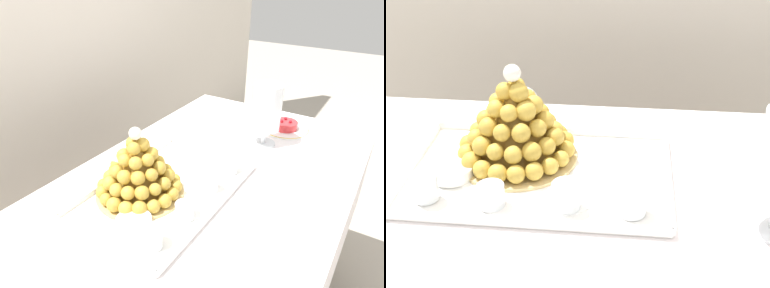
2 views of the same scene
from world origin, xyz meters
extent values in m
cube|color=silver|center=(0.00, 0.98, 1.25)|extent=(4.80, 0.10, 2.50)
cylinder|color=brown|center=(0.59, -0.35, 0.39)|extent=(0.04, 0.04, 0.78)
cylinder|color=brown|center=(0.59, 0.35, 0.39)|extent=(0.04, 0.04, 0.78)
cube|color=brown|center=(0.00, 0.00, 0.79)|extent=(1.30, 0.81, 0.02)
cube|color=white|center=(0.00, 0.00, 0.80)|extent=(1.36, 0.87, 0.00)
cube|color=white|center=(0.00, -0.44, 0.60)|extent=(1.36, 0.01, 0.39)
cube|color=white|center=(0.00, 0.44, 0.60)|extent=(1.36, 0.01, 0.39)
cube|color=white|center=(0.68, 0.00, 0.60)|extent=(0.01, 0.87, 0.39)
cube|color=white|center=(-0.17, 0.08, 0.81)|extent=(0.57, 0.37, 0.01)
cube|color=white|center=(-0.17, -0.11, 0.82)|extent=(0.57, 0.01, 0.02)
cube|color=white|center=(-0.17, 0.26, 0.82)|extent=(0.57, 0.01, 0.02)
cube|color=white|center=(-0.46, 0.08, 0.82)|extent=(0.01, 0.37, 0.02)
cube|color=white|center=(0.11, 0.08, 0.82)|extent=(0.01, 0.37, 0.02)
cylinder|color=white|center=(-0.17, 0.08, 0.81)|extent=(0.34, 0.34, 0.00)
cylinder|color=tan|center=(-0.23, 0.13, 0.81)|extent=(0.28, 0.28, 0.01)
cone|color=#A97E2D|center=(-0.23, 0.13, 0.91)|extent=(0.19, 0.19, 0.18)
sphere|color=gold|center=(-0.12, 0.13, 0.84)|extent=(0.04, 0.04, 0.04)
sphere|color=gold|center=(-0.13, 0.17, 0.84)|extent=(0.04, 0.04, 0.04)
sphere|color=gold|center=(-0.15, 0.21, 0.84)|extent=(0.04, 0.04, 0.04)
sphere|color=gold|center=(-0.18, 0.23, 0.84)|extent=(0.04, 0.04, 0.04)
sphere|color=gold|center=(-0.21, 0.25, 0.84)|extent=(0.04, 0.04, 0.04)
sphere|color=gold|center=(-0.25, 0.25, 0.84)|extent=(0.04, 0.04, 0.04)
sphere|color=gold|center=(-0.29, 0.23, 0.84)|extent=(0.04, 0.04, 0.04)
sphere|color=gold|center=(-0.32, 0.21, 0.84)|extent=(0.04, 0.04, 0.04)
sphere|color=gold|center=(-0.34, 0.17, 0.84)|extent=(0.04, 0.04, 0.04)
sphere|color=gold|center=(-0.34, 0.13, 0.84)|extent=(0.04, 0.04, 0.04)
sphere|color=gold|center=(-0.34, 0.10, 0.84)|extent=(0.04, 0.04, 0.04)
sphere|color=gold|center=(-0.32, 0.06, 0.84)|extent=(0.04, 0.04, 0.04)
sphere|color=gold|center=(-0.29, 0.04, 0.84)|extent=(0.04, 0.04, 0.04)
sphere|color=gold|center=(-0.25, 0.02, 0.84)|extent=(0.04, 0.04, 0.04)
sphere|color=gold|center=(-0.21, 0.02, 0.84)|extent=(0.04, 0.04, 0.04)
sphere|color=gold|center=(-0.18, 0.04, 0.84)|extent=(0.04, 0.04, 0.04)
sphere|color=gold|center=(-0.15, 0.06, 0.84)|extent=(0.04, 0.04, 0.04)
sphere|color=gold|center=(-0.13, 0.10, 0.84)|extent=(0.04, 0.04, 0.04)
sphere|color=gold|center=(-0.15, 0.16, 0.87)|extent=(0.04, 0.04, 0.04)
sphere|color=gold|center=(-0.17, 0.20, 0.87)|extent=(0.04, 0.04, 0.04)
sphere|color=gold|center=(-0.20, 0.22, 0.88)|extent=(0.04, 0.04, 0.04)
sphere|color=gold|center=(-0.24, 0.22, 0.87)|extent=(0.04, 0.04, 0.04)
sphere|color=gold|center=(-0.28, 0.21, 0.88)|extent=(0.04, 0.04, 0.04)
sphere|color=gold|center=(-0.31, 0.18, 0.88)|extent=(0.04, 0.04, 0.04)
sphere|color=gold|center=(-0.32, 0.14, 0.87)|extent=(0.04, 0.04, 0.04)
sphere|color=gold|center=(-0.32, 0.10, 0.88)|extent=(0.04, 0.04, 0.04)
sphere|color=gold|center=(-0.29, 0.07, 0.88)|extent=(0.04, 0.04, 0.04)
sphere|color=gold|center=(-0.26, 0.05, 0.88)|extent=(0.04, 0.04, 0.04)
sphere|color=gold|center=(-0.22, 0.05, 0.87)|extent=(0.04, 0.04, 0.04)
sphere|color=gold|center=(-0.18, 0.06, 0.88)|extent=(0.04, 0.04, 0.04)
sphere|color=gold|center=(-0.16, 0.09, 0.87)|extent=(0.04, 0.04, 0.04)
sphere|color=gold|center=(-0.14, 0.13, 0.88)|extent=(0.04, 0.04, 0.04)
sphere|color=gold|center=(-0.18, 0.18, 0.91)|extent=(0.04, 0.04, 0.04)
sphere|color=gold|center=(-0.22, 0.20, 0.91)|extent=(0.04, 0.04, 0.04)
sphere|color=gold|center=(-0.26, 0.20, 0.91)|extent=(0.04, 0.04, 0.04)
sphere|color=gold|center=(-0.29, 0.17, 0.91)|extent=(0.04, 0.04, 0.04)
sphere|color=gold|center=(-0.30, 0.13, 0.91)|extent=(0.04, 0.04, 0.04)
sphere|color=gold|center=(-0.28, 0.09, 0.91)|extent=(0.04, 0.04, 0.04)
sphere|color=gold|center=(-0.25, 0.07, 0.91)|extent=(0.04, 0.04, 0.04)
sphere|color=gold|center=(-0.21, 0.07, 0.91)|extent=(0.04, 0.04, 0.04)
sphere|color=gold|center=(-0.18, 0.10, 0.91)|extent=(0.04, 0.04, 0.04)
sphere|color=gold|center=(-0.17, 0.14, 0.91)|extent=(0.04, 0.04, 0.04)
sphere|color=gold|center=(-0.21, 0.17, 0.95)|extent=(0.04, 0.04, 0.04)
sphere|color=gold|center=(-0.25, 0.17, 0.94)|extent=(0.04, 0.04, 0.04)
sphere|color=gold|center=(-0.27, 0.15, 0.95)|extent=(0.04, 0.04, 0.04)
sphere|color=gold|center=(-0.27, 0.11, 0.95)|extent=(0.04, 0.04, 0.04)
sphere|color=gold|center=(-0.23, 0.09, 0.95)|extent=(0.04, 0.04, 0.04)
sphere|color=gold|center=(-0.20, 0.11, 0.95)|extent=(0.04, 0.04, 0.04)
sphere|color=gold|center=(-0.19, 0.14, 0.95)|extent=(0.04, 0.04, 0.04)
sphere|color=gold|center=(-0.23, 0.15, 0.98)|extent=(0.04, 0.04, 0.04)
sphere|color=gold|center=(-0.25, 0.13, 0.98)|extent=(0.04, 0.04, 0.04)
sphere|color=gold|center=(-0.22, 0.12, 0.98)|extent=(0.04, 0.04, 0.04)
sphere|color=white|center=(-0.23, 0.13, 1.02)|extent=(0.04, 0.04, 0.04)
cylinder|color=silver|center=(-0.39, -0.04, 0.84)|extent=(0.05, 0.05, 0.06)
cylinder|color=#F4EAC6|center=(-0.39, -0.04, 0.82)|extent=(0.05, 0.05, 0.02)
cylinder|color=white|center=(-0.39, -0.04, 0.84)|extent=(0.05, 0.05, 0.02)
sphere|color=brown|center=(-0.40, -0.04, 0.86)|extent=(0.01, 0.01, 0.01)
cylinder|color=silver|center=(-0.25, -0.05, 0.83)|extent=(0.06, 0.06, 0.05)
cylinder|color=gold|center=(-0.25, -0.05, 0.82)|extent=(0.05, 0.05, 0.02)
cylinder|color=#EAC166|center=(-0.25, -0.05, 0.84)|extent=(0.05, 0.05, 0.01)
sphere|color=brown|center=(-0.25, -0.04, 0.85)|extent=(0.02, 0.02, 0.02)
cylinder|color=silver|center=(-0.10, -0.04, 0.84)|extent=(0.06, 0.06, 0.06)
cylinder|color=#F4EAC6|center=(-0.10, -0.04, 0.82)|extent=(0.05, 0.05, 0.02)
cylinder|color=white|center=(-0.10, -0.04, 0.84)|extent=(0.05, 0.05, 0.02)
sphere|color=brown|center=(-0.10, -0.04, 0.85)|extent=(0.02, 0.02, 0.02)
cylinder|color=silver|center=(0.03, -0.04, 0.84)|extent=(0.06, 0.06, 0.06)
cylinder|color=brown|center=(0.03, -0.04, 0.82)|extent=(0.05, 0.05, 0.02)
cylinder|color=#8C603D|center=(0.03, -0.04, 0.84)|extent=(0.05, 0.05, 0.02)
sphere|color=brown|center=(0.04, -0.04, 0.85)|extent=(0.02, 0.02, 0.02)
cylinder|color=white|center=(-0.36, 0.05, 0.82)|extent=(0.10, 0.10, 0.03)
cylinder|color=#F2CC59|center=(-0.36, 0.05, 0.84)|extent=(0.09, 0.09, 0.00)
cylinder|color=white|center=(0.31, -0.06, 0.81)|extent=(0.10, 0.10, 0.01)
cylinder|color=white|center=(0.31, -0.06, 0.84)|extent=(0.02, 0.02, 0.06)
cylinder|color=white|center=(0.31, -0.06, 0.96)|extent=(0.11, 0.11, 0.18)
cylinder|color=pink|center=(0.32, -0.06, 0.89)|extent=(0.04, 0.04, 0.03)
cylinder|color=#72B2E0|center=(0.29, -0.04, 0.89)|extent=(0.05, 0.04, 0.05)
cylinder|color=brown|center=(0.30, -0.07, 0.89)|extent=(0.05, 0.04, 0.05)
cylinder|color=yellow|center=(0.33, -0.05, 0.91)|extent=(0.05, 0.04, 0.05)
cylinder|color=pink|center=(0.30, -0.03, 0.91)|extent=(0.06, 0.04, 0.05)
cylinder|color=yellow|center=(0.28, -0.07, 0.91)|extent=(0.05, 0.04, 0.05)
cylinder|color=pink|center=(0.32, -0.09, 0.91)|extent=(0.05, 0.04, 0.05)
cylinder|color=#F9A54C|center=(0.31, -0.03, 0.92)|extent=(0.04, 0.04, 0.04)
cylinder|color=yellow|center=(0.28, -0.06, 0.92)|extent=(0.05, 0.05, 0.04)
cylinder|color=yellow|center=(0.30, -0.08, 0.92)|extent=(0.04, 0.04, 0.04)
cylinder|color=#72B2E0|center=(0.32, -0.06, 0.92)|extent=(0.05, 0.04, 0.05)
cylinder|color=#D199D8|center=(0.30, -0.04, 0.94)|extent=(0.05, 0.04, 0.05)
cylinder|color=pink|center=(0.29, -0.07, 0.94)|extent=(0.05, 0.04, 0.04)
cylinder|color=pink|center=(0.34, -0.07, 0.94)|extent=(0.04, 0.05, 0.04)
cylinder|color=#D199D8|center=(0.29, -0.04, 0.96)|extent=(0.05, 0.04, 0.05)
cylinder|color=#F9A54C|center=(0.30, -0.07, 0.96)|extent=(0.05, 0.04, 0.05)
cylinder|color=#72B2E0|center=(0.33, -0.06, 0.96)|extent=(0.05, 0.05, 0.05)
cylinder|color=pink|center=(0.29, -0.06, 0.98)|extent=(0.05, 0.04, 0.03)
cylinder|color=yellow|center=(0.30, -0.07, 0.98)|extent=(0.04, 0.04, 0.04)
cylinder|color=pink|center=(0.33, -0.06, 0.98)|extent=(0.04, 0.04, 0.04)
cylinder|color=#72B2E0|center=(0.30, -0.04, 0.98)|extent=(0.06, 0.04, 0.06)
cylinder|color=brown|center=(0.28, -0.08, 1.00)|extent=(0.05, 0.05, 0.04)
cylinder|color=pink|center=(0.32, -0.08, 1.00)|extent=(0.04, 0.04, 0.03)
cylinder|color=#9ED860|center=(0.32, -0.05, 1.00)|extent=(0.05, 0.04, 0.05)
cylinder|color=#72B2E0|center=(0.30, -0.05, 1.00)|extent=(0.05, 0.04, 0.03)
cylinder|color=#E54C47|center=(0.30, -0.08, 1.02)|extent=(0.04, 0.04, 0.03)
cylinder|color=#F9A54C|center=(0.32, -0.08, 1.02)|extent=(0.06, 0.04, 0.05)
cylinder|color=#E54C47|center=(0.31, -0.05, 1.02)|extent=(0.05, 0.04, 0.05)
cylinder|color=#9ED860|center=(0.30, -0.05, 1.02)|extent=(0.05, 0.04, 0.05)
cylinder|color=white|center=(0.48, -0.09, 0.81)|extent=(0.21, 0.21, 0.01)
torus|color=gold|center=(0.48, -0.09, 0.81)|extent=(0.21, 0.21, 0.00)
cylinder|color=red|center=(0.48, -0.09, 0.82)|extent=(0.10, 0.10, 0.03)
sphere|color=#A51923|center=(0.50, -0.08, 0.85)|extent=(0.01, 0.01, 0.01)
sphere|color=#A51923|center=(0.47, -0.08, 0.85)|extent=(0.01, 0.01, 0.01)
sphere|color=#A51923|center=(0.48, -0.11, 0.85)|extent=(0.01, 0.01, 0.01)
cylinder|color=silver|center=(-0.23, 0.20, 0.80)|extent=(0.06, 0.06, 0.00)
cylinder|color=silver|center=(-0.23, 0.20, 0.84)|extent=(0.01, 0.01, 0.07)
sphere|color=silver|center=(-0.23, 0.20, 0.92)|extent=(0.08, 0.08, 0.08)
camera|label=1|loc=(-0.88, -0.47, 1.46)|focal=31.89mm
camera|label=2|loc=(0.01, -0.88, 1.46)|focal=49.40mm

